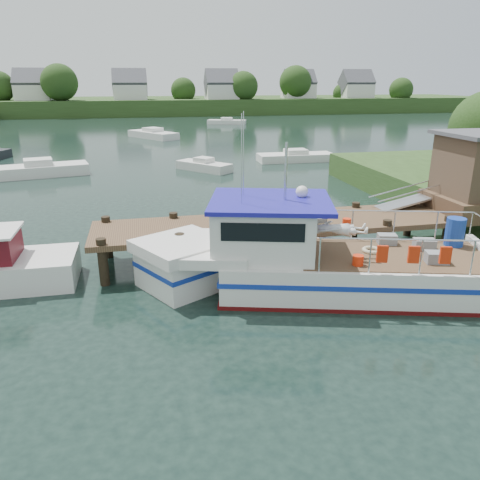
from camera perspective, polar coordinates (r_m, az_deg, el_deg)
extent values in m
plane|color=black|center=(17.71, 2.15, -2.22)|extent=(160.00, 160.00, 0.00)
cylinder|color=#332114|center=(28.90, 27.18, 7.18)|extent=(0.50, 0.50, 3.05)
cube|color=#2C481D|center=(100.21, -10.10, 15.82)|extent=(140.00, 24.00, 3.00)
cylinder|color=#332114|center=(98.05, -27.09, 14.47)|extent=(0.60, 0.60, 4.20)
cylinder|color=#332114|center=(92.00, -20.89, 15.29)|extent=(0.60, 0.60, 4.80)
sphere|color=#233E16|center=(91.91, -21.16, 17.48)|extent=(6.34, 6.34, 6.34)
cylinder|color=#332114|center=(93.15, -13.73, 15.43)|extent=(0.60, 0.60, 3.00)
sphere|color=#233E16|center=(93.06, -13.84, 16.79)|extent=(3.96, 3.96, 3.96)
cylinder|color=#332114|center=(95.55, -6.86, 16.07)|extent=(0.60, 0.60, 3.60)
sphere|color=#233E16|center=(95.45, -6.93, 17.67)|extent=(4.75, 4.75, 4.75)
cylinder|color=#332114|center=(93.29, 0.40, 16.32)|extent=(0.60, 0.60, 4.20)
sphere|color=#233E16|center=(93.20, 0.40, 18.23)|extent=(5.54, 5.54, 5.54)
cylinder|color=#332114|center=(98.14, 6.69, 16.50)|extent=(0.60, 0.60, 4.80)
sphere|color=#233E16|center=(98.06, 6.77, 18.58)|extent=(6.34, 6.34, 6.34)
cylinder|color=#332114|center=(104.03, 12.29, 15.85)|extent=(0.60, 0.60, 3.00)
sphere|color=#233E16|center=(103.95, 12.38, 17.07)|extent=(3.96, 3.96, 3.96)
cylinder|color=#332114|center=(105.46, 18.89, 15.49)|extent=(0.60, 0.60, 3.60)
sphere|color=#233E16|center=(105.38, 19.04, 16.93)|extent=(4.75, 4.75, 4.75)
cube|color=silver|center=(95.72, -23.82, 16.00)|extent=(6.00, 5.00, 3.00)
cube|color=#47474C|center=(95.69, -23.98, 17.13)|extent=(6.20, 5.09, 5.09)
cube|color=silver|center=(93.03, -13.21, 17.01)|extent=(6.00, 5.00, 3.00)
cube|color=#47474C|center=(93.01, -13.30, 18.18)|extent=(6.20, 5.09, 5.09)
cube|color=silver|center=(93.43, -2.25, 17.47)|extent=(6.00, 5.00, 3.00)
cube|color=#47474C|center=(93.40, -2.26, 18.64)|extent=(6.20, 5.09, 5.09)
cube|color=silver|center=(99.36, 7.11, 17.44)|extent=(6.00, 5.00, 3.00)
cube|color=#47474C|center=(99.33, 7.16, 18.53)|extent=(6.20, 5.09, 5.09)
cube|color=silver|center=(102.95, 13.92, 17.10)|extent=(6.00, 5.00, 3.00)
cube|color=#47474C|center=(102.93, 14.01, 18.16)|extent=(6.20, 5.09, 5.09)
cube|color=#513A26|center=(17.86, 8.44, 2.18)|extent=(16.00, 3.00, 0.20)
cylinder|color=black|center=(15.84, -16.31, -3.10)|extent=(0.32, 0.32, 1.90)
cylinder|color=black|center=(18.28, -15.83, -0.10)|extent=(0.32, 0.32, 1.90)
cylinder|color=black|center=(15.82, -7.26, -2.49)|extent=(0.32, 0.32, 1.90)
cylinder|color=black|center=(18.26, -8.00, 0.44)|extent=(0.32, 0.32, 1.90)
cylinder|color=black|center=(16.19, 1.58, -1.83)|extent=(0.32, 0.32, 1.90)
cylinder|color=black|center=(18.58, -0.30, 0.95)|extent=(0.32, 0.32, 1.90)
cylinder|color=black|center=(16.92, 9.84, -1.18)|extent=(0.32, 0.32, 1.90)
cylinder|color=black|center=(19.22, 7.02, 1.43)|extent=(0.32, 0.32, 1.90)
cylinder|color=black|center=(17.97, 17.27, -0.57)|extent=(0.32, 0.32, 1.90)
cylinder|color=black|center=(20.16, 13.76, 1.84)|extent=(0.32, 0.32, 1.90)
cylinder|color=black|center=(19.30, 23.78, -0.02)|extent=(0.32, 0.32, 1.90)
cylinder|color=black|center=(21.34, 19.84, 2.20)|extent=(0.32, 0.32, 1.90)
cylinder|color=black|center=(22.74, 25.22, 2.49)|extent=(0.32, 0.32, 1.90)
cube|color=#513A26|center=(21.21, 26.59, 4.15)|extent=(3.20, 3.00, 0.60)
cube|color=#4A3729|center=(20.94, 27.15, 7.85)|extent=(2.60, 2.60, 2.40)
cube|color=#A5A8AD|center=(20.61, 20.00, 4.50)|extent=(3.34, 0.90, 0.79)
cylinder|color=silver|center=(20.17, 20.75, 5.58)|extent=(3.34, 0.05, 0.76)
cylinder|color=silver|center=(20.83, 19.59, 6.11)|extent=(3.34, 0.05, 0.76)
cube|color=slate|center=(16.56, 6.42, 1.87)|extent=(0.60, 0.40, 0.30)
cube|color=slate|center=(17.08, 9.40, 2.26)|extent=(0.60, 0.40, 0.30)
cylinder|color=red|center=(17.20, 12.87, 2.12)|extent=(0.30, 0.30, 0.28)
cylinder|color=navy|center=(18.02, 2.14, 4.31)|extent=(0.56, 0.56, 0.85)
cube|color=silver|center=(15.22, 13.31, -3.89)|extent=(8.60, 5.23, 1.23)
cube|color=silver|center=(15.21, -7.00, -3.51)|extent=(3.10, 3.10, 1.23)
cube|color=silver|center=(14.94, -7.11, -0.76)|extent=(3.43, 3.37, 0.37)
cube|color=silver|center=(14.79, -3.02, -0.96)|extent=(2.88, 3.51, 0.32)
cube|color=#132F99|center=(15.16, 13.36, -3.35)|extent=(8.71, 5.30, 0.15)
cube|color=#132F99|center=(15.16, -7.02, -2.97)|extent=(3.15, 3.15, 0.15)
cube|color=#4E0B0B|center=(15.44, 13.16, -5.81)|extent=(8.71, 5.28, 0.15)
cube|color=#513A26|center=(15.28, 18.24, -1.74)|extent=(6.34, 4.32, 0.04)
cube|color=silver|center=(14.49, 2.84, 1.43)|extent=(3.63, 3.48, 1.61)
cube|color=black|center=(13.06, 2.79, 0.93)|extent=(2.28, 0.67, 0.54)
cube|color=black|center=(15.75, 2.91, 4.08)|extent=(2.28, 0.67, 0.54)
cube|color=black|center=(14.49, -3.13, 2.75)|extent=(0.55, 1.87, 0.54)
cube|color=#1C1898|center=(14.26, 3.75, 4.70)|extent=(4.34, 3.96, 0.13)
cylinder|color=silver|center=(14.07, 5.60, 8.26)|extent=(0.11, 0.11, 1.71)
cylinder|color=silver|center=(13.48, 0.19, 9.73)|extent=(0.03, 0.03, 2.57)
cylinder|color=silver|center=(14.54, 0.42, 10.40)|extent=(0.03, 0.03, 2.57)
sphere|color=silver|center=(14.67, 7.55, 5.84)|extent=(0.47, 0.47, 0.39)
cylinder|color=silver|center=(13.67, 20.81, 0.03)|extent=(5.18, 1.47, 0.05)
cylinder|color=silver|center=(16.38, 17.90, 3.38)|extent=(5.18, 1.47, 0.05)
cylinder|color=silver|center=(13.28, 9.70, -1.84)|extent=(0.06, 0.06, 1.02)
cylinder|color=silver|center=(16.06, 8.62, 1.90)|extent=(0.06, 0.06, 1.02)
cylinder|color=silver|center=(13.51, 15.58, -1.92)|extent=(0.06, 0.06, 1.02)
cylinder|color=silver|center=(16.26, 13.51, 1.79)|extent=(0.06, 0.06, 1.02)
cylinder|color=silver|center=(13.88, 21.20, -1.97)|extent=(0.06, 0.06, 1.02)
cylinder|color=silver|center=(16.56, 18.26, 1.66)|extent=(0.06, 0.06, 1.02)
cylinder|color=silver|center=(14.37, 26.49, -2.01)|extent=(0.06, 0.06, 1.02)
cylinder|color=silver|center=(16.98, 22.80, 1.53)|extent=(0.06, 0.06, 1.02)
cylinder|color=silver|center=(17.39, 26.29, 1.43)|extent=(0.06, 0.06, 1.02)
cube|color=slate|center=(14.97, 22.87, -1.99)|extent=(0.73, 0.58, 0.34)
cube|color=slate|center=(16.01, 21.55, -0.49)|extent=(0.73, 0.58, 0.34)
cube|color=slate|center=(16.10, 17.48, 0.08)|extent=(0.68, 0.55, 0.34)
cylinder|color=navy|center=(16.68, 24.73, 0.87)|extent=(0.74, 0.74, 0.94)
cylinder|color=red|center=(14.05, 14.19, -2.45)|extent=(0.40, 0.40, 0.32)
torus|color=#BFB28C|center=(15.30, 15.75, -1.20)|extent=(0.74, 0.74, 0.13)
cube|color=red|center=(13.54, 16.95, -1.65)|extent=(0.32, 0.18, 0.48)
cube|color=red|center=(13.77, 20.42, -1.69)|extent=(0.32, 0.18, 0.48)
cube|color=red|center=(14.04, 23.76, -1.72)|extent=(0.32, 0.18, 0.48)
imported|color=silver|center=(14.29, 11.45, 1.40)|extent=(0.62, 0.78, 1.89)
cube|color=silver|center=(73.31, -1.63, 14.19)|extent=(6.07, 3.77, 0.62)
cube|color=silver|center=(73.27, -1.64, 14.55)|extent=(1.98, 1.84, 0.40)
cube|color=silver|center=(35.88, -23.28, 7.78)|extent=(6.84, 3.56, 0.76)
cube|color=silver|center=(35.79, -23.40, 8.68)|extent=(2.12, 1.92, 0.49)
cube|color=silver|center=(35.17, -4.41, 8.94)|extent=(3.99, 4.33, 0.62)
cube|color=silver|center=(35.09, -4.43, 9.69)|extent=(1.61, 1.63, 0.40)
cube|color=silver|center=(39.50, 6.79, 9.97)|extent=(6.25, 2.19, 0.62)
cube|color=silver|center=(39.43, 6.82, 10.65)|extent=(1.76, 1.51, 0.40)
cube|color=silver|center=(56.25, -10.55, 12.50)|extent=(5.78, 7.08, 0.75)
cube|color=silver|center=(56.19, -10.59, 13.07)|extent=(2.45, 2.53, 0.48)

